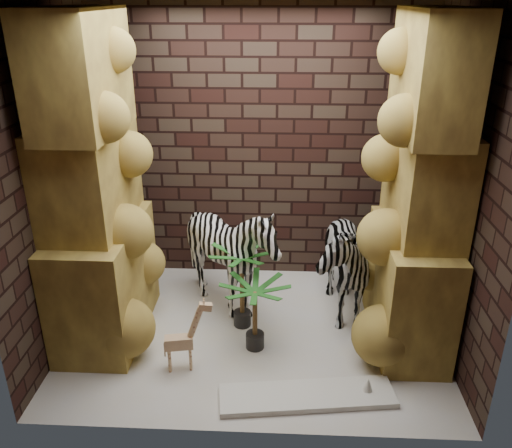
# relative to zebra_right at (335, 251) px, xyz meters

# --- Properties ---
(floor) EXTENTS (3.50, 3.50, 0.00)m
(floor) POSITION_rel_zebra_right_xyz_m (-0.78, -0.43, -0.69)
(floor) COLOR beige
(floor) RESTS_ON ground
(wall_back) EXTENTS (3.50, 0.00, 3.50)m
(wall_back) POSITION_rel_zebra_right_xyz_m (-0.78, 0.82, 0.81)
(wall_back) COLOR black
(wall_back) RESTS_ON ground
(wall_front) EXTENTS (3.50, 0.00, 3.50)m
(wall_front) POSITION_rel_zebra_right_xyz_m (-0.78, -1.68, 0.81)
(wall_front) COLOR black
(wall_front) RESTS_ON ground
(wall_left) EXTENTS (0.00, 3.00, 3.00)m
(wall_left) POSITION_rel_zebra_right_xyz_m (-2.53, -0.43, 0.81)
(wall_left) COLOR black
(wall_left) RESTS_ON ground
(wall_right) EXTENTS (0.00, 3.00, 3.00)m
(wall_right) POSITION_rel_zebra_right_xyz_m (0.97, -0.43, 0.81)
(wall_right) COLOR black
(wall_right) RESTS_ON ground
(rock_pillar_left) EXTENTS (0.68, 1.30, 3.00)m
(rock_pillar_left) POSITION_rel_zebra_right_xyz_m (-2.18, -0.43, 0.81)
(rock_pillar_left) COLOR gold
(rock_pillar_left) RESTS_ON floor
(rock_pillar_right) EXTENTS (0.58, 1.25, 3.00)m
(rock_pillar_right) POSITION_rel_zebra_right_xyz_m (0.64, -0.43, 0.81)
(rock_pillar_right) COLOR gold
(rock_pillar_right) RESTS_ON floor
(zebra_right) EXTENTS (0.76, 1.23, 1.38)m
(zebra_right) POSITION_rel_zebra_right_xyz_m (0.00, 0.00, 0.00)
(zebra_right) COLOR white
(zebra_right) RESTS_ON floor
(zebra_left) EXTENTS (1.02, 1.26, 1.14)m
(zebra_left) POSITION_rel_zebra_right_xyz_m (-1.03, -0.03, -0.12)
(zebra_left) COLOR white
(zebra_left) RESTS_ON floor
(giraffe_toy) EXTENTS (0.38, 0.18, 0.70)m
(giraffe_toy) POSITION_rel_zebra_right_xyz_m (-1.39, -0.97, -0.34)
(giraffe_toy) COLOR #E3B886
(giraffe_toy) RESTS_ON floor
(palm_front) EXTENTS (0.36, 0.36, 0.85)m
(palm_front) POSITION_rel_zebra_right_xyz_m (-0.90, -0.29, -0.27)
(palm_front) COLOR #225E1E
(palm_front) RESTS_ON floor
(palm_back) EXTENTS (0.36, 0.36, 0.69)m
(palm_back) POSITION_rel_zebra_right_xyz_m (-0.76, -0.64, -0.34)
(palm_back) COLOR #225E1E
(palm_back) RESTS_ON floor
(surfboard) EXTENTS (1.45, 0.53, 0.05)m
(surfboard) POSITION_rel_zebra_right_xyz_m (-0.30, -1.30, -0.67)
(surfboard) COLOR silver
(surfboard) RESTS_ON floor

